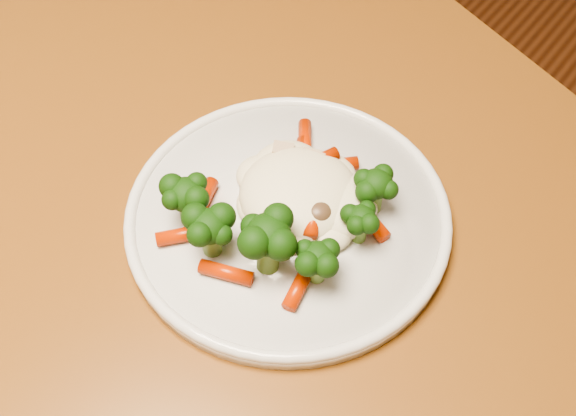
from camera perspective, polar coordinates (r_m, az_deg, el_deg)
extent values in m
plane|color=brown|center=(1.40, 5.97, -10.57)|extent=(3.00, 3.00, 0.00)
cube|color=brown|center=(0.63, -3.83, -2.80)|extent=(1.27, 1.05, 0.04)
cube|color=brown|center=(1.29, -2.26, 8.68)|extent=(0.08, 0.08, 0.71)
cylinder|color=silver|center=(0.61, 0.00, -0.77)|extent=(0.27, 0.27, 0.01)
ellipsoid|color=#FBF1C8|center=(0.60, 0.88, 1.79)|extent=(0.12, 0.11, 0.04)
ellipsoid|color=black|center=(0.59, -7.94, 0.28)|extent=(0.05, 0.05, 0.04)
ellipsoid|color=black|center=(0.57, -6.18, -2.21)|extent=(0.05, 0.05, 0.04)
ellipsoid|color=black|center=(0.56, -1.56, -3.01)|extent=(0.06, 0.06, 0.05)
ellipsoid|color=black|center=(0.55, 2.31, -4.59)|extent=(0.04, 0.04, 0.04)
ellipsoid|color=black|center=(0.58, 5.73, -1.40)|extent=(0.04, 0.04, 0.03)
ellipsoid|color=black|center=(0.60, 6.90, 1.22)|extent=(0.04, 0.04, 0.04)
cylinder|color=red|center=(0.64, 1.08, 3.93)|extent=(0.03, 0.04, 0.01)
cylinder|color=red|center=(0.63, 3.67, 3.38)|extent=(0.04, 0.04, 0.01)
cylinder|color=red|center=(0.60, 6.54, -0.97)|extent=(0.04, 0.03, 0.01)
cylinder|color=red|center=(0.61, -6.70, 0.65)|extent=(0.03, 0.04, 0.01)
cylinder|color=red|center=(0.59, -7.99, -2.05)|extent=(0.04, 0.05, 0.01)
cylinder|color=red|center=(0.57, -4.92, -5.10)|extent=(0.04, 0.03, 0.01)
cylinder|color=red|center=(0.56, 0.82, -6.32)|extent=(0.02, 0.04, 0.01)
cylinder|color=red|center=(0.58, 2.05, -0.43)|extent=(0.03, 0.05, 0.01)
cylinder|color=red|center=(0.62, 2.12, 3.57)|extent=(0.03, 0.05, 0.01)
cylinder|color=red|center=(0.65, 1.35, 5.16)|extent=(0.04, 0.05, 0.01)
ellipsoid|color=brown|center=(0.59, 2.23, 1.03)|extent=(0.03, 0.03, 0.02)
ellipsoid|color=brown|center=(0.58, 2.41, -0.31)|extent=(0.02, 0.02, 0.02)
ellipsoid|color=brown|center=(0.60, -1.11, 2.45)|extent=(0.02, 0.02, 0.01)
cube|color=tan|center=(0.62, 1.87, 3.78)|extent=(0.02, 0.02, 0.01)
cube|color=tan|center=(0.61, 3.56, 2.56)|extent=(0.02, 0.02, 0.01)
cube|color=tan|center=(0.63, -0.42, 4.57)|extent=(0.02, 0.02, 0.01)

